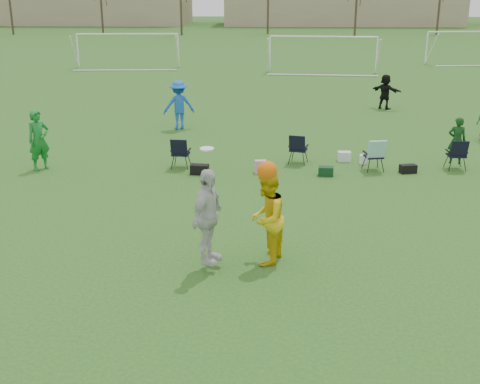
# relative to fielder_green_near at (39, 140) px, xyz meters

# --- Properties ---
(ground) EXTENTS (260.00, 260.00, 0.00)m
(ground) POSITION_rel_fielder_green_near_xyz_m (6.76, -7.44, -0.94)
(ground) COLOR #275219
(ground) RESTS_ON ground
(fielder_green_near) EXTENTS (0.81, 0.81, 1.89)m
(fielder_green_near) POSITION_rel_fielder_green_near_xyz_m (0.00, 0.00, 0.00)
(fielder_green_near) COLOR #157829
(fielder_green_near) RESTS_ON ground
(fielder_blue) EXTENTS (1.43, 1.10, 1.96)m
(fielder_blue) POSITION_rel_fielder_green_near_xyz_m (3.49, 6.07, 0.04)
(fielder_blue) COLOR blue
(fielder_blue) RESTS_ON ground
(fielder_black) EXTENTS (1.46, 1.36, 1.64)m
(fielder_black) POSITION_rel_fielder_green_near_xyz_m (12.62, 10.93, -0.12)
(fielder_black) COLOR black
(fielder_black) RESTS_ON ground
(center_contest) EXTENTS (2.06, 1.54, 2.53)m
(center_contest) POSITION_rel_fielder_green_near_xyz_m (6.63, -6.66, 0.12)
(center_contest) COLOR silver
(center_contest) RESTS_ON ground
(sideline_setup) EXTENTS (9.29, 2.04, 1.64)m
(sideline_setup) POSITION_rel_fielder_green_near_xyz_m (9.54, 0.64, -0.44)
(sideline_setup) COLOR #103C14
(sideline_setup) RESTS_ON ground
(goal_left) EXTENTS (7.39, 0.76, 2.46)m
(goal_left) POSITION_rel_fielder_green_near_xyz_m (-3.24, 26.56, 0.98)
(goal_left) COLOR white
(goal_left) RESTS_ON ground
(goal_mid) EXTENTS (7.40, 0.63, 2.46)m
(goal_mid) POSITION_rel_fielder_green_near_xyz_m (10.76, 24.56, 0.98)
(goal_mid) COLOR white
(goal_mid) RESTS_ON ground
(goal_right) EXTENTS (7.35, 1.14, 2.46)m
(goal_right) POSITION_rel_fielder_green_near_xyz_m (22.76, 30.56, 0.98)
(goal_right) COLOR white
(goal_right) RESTS_ON ground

